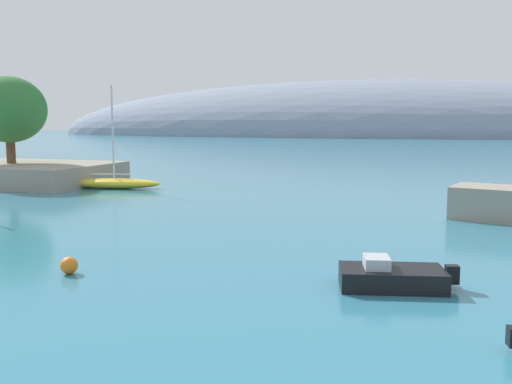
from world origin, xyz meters
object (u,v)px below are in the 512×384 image
Objects in this scene: mooring_buoy_orange at (69,265)px; motorboat_black_foreground at (392,277)px; tree_clump_shore at (9,110)px; sailboat_yellow_near_shore at (114,183)px.

motorboat_black_foreground is at bearing 9.42° from mooring_buoy_orange.
tree_clump_shore is 36.04m from mooring_buoy_orange.
tree_clump_shore reaches higher than sailboat_yellow_near_shore.
tree_clump_shore is at bearing -45.81° from motorboat_black_foreground.
tree_clump_shore is 12.22× the size of mooring_buoy_orange.
mooring_buoy_orange is (24.84, -25.31, -6.45)m from tree_clump_shore.
motorboat_black_foreground is at bearing -54.55° from sailboat_yellow_near_shore.
motorboat_black_foreground is (36.57, -23.36, -6.38)m from tree_clump_shore.
tree_clump_shore reaches higher than mooring_buoy_orange.
motorboat_black_foreground is 6.36× the size of mooring_buoy_orange.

